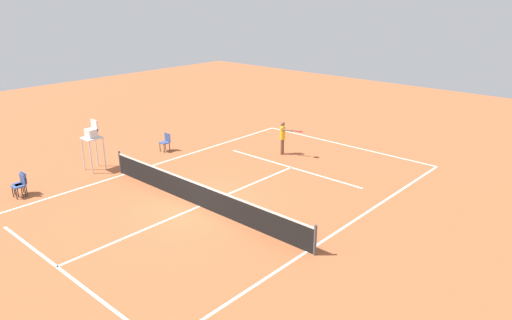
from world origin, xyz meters
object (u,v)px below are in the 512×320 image
at_px(courtside_chair_mid, 166,141).
at_px(tennis_ball, 252,153).
at_px(umpire_chair, 92,137).
at_px(courtside_chair_near, 20,184).
at_px(courtside_chair_far, 21,182).
at_px(player_serving, 283,135).

bearing_deg(courtside_chair_mid, tennis_ball, -143.04).
relative_size(tennis_ball, umpire_chair, 0.03).
relative_size(umpire_chair, courtside_chair_near, 2.54).
relative_size(umpire_chair, courtside_chair_far, 2.54).
relative_size(courtside_chair_mid, courtside_chair_far, 1.00).
bearing_deg(player_serving, courtside_chair_far, -43.11).
xyz_separation_m(courtside_chair_mid, courtside_chair_far, (-0.15, 7.59, 0.00)).
height_order(umpire_chair, courtside_chair_near, umpire_chair).
bearing_deg(courtside_chair_far, courtside_chair_near, 142.55).
bearing_deg(courtside_chair_mid, umpire_chair, 86.58).
bearing_deg(courtside_chair_near, courtside_chair_far, -37.45).
bearing_deg(courtside_chair_far, courtside_chair_mid, -88.90).
height_order(courtside_chair_near, courtside_chair_mid, same).
xyz_separation_m(player_serving, courtside_chair_mid, (4.99, 3.73, -0.51)).
bearing_deg(player_serving, tennis_ball, -73.75).
height_order(player_serving, courtside_chair_far, player_serving).
height_order(courtside_chair_mid, courtside_chair_far, same).
xyz_separation_m(tennis_ball, courtside_chair_mid, (3.68, 2.77, 0.50)).
distance_m(player_serving, tennis_ball, 1.91).
bearing_deg(player_serving, courtside_chair_near, -42.15).
bearing_deg(tennis_ball, umpire_chair, 59.90).
relative_size(umpire_chair, courtside_chair_mid, 2.54).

